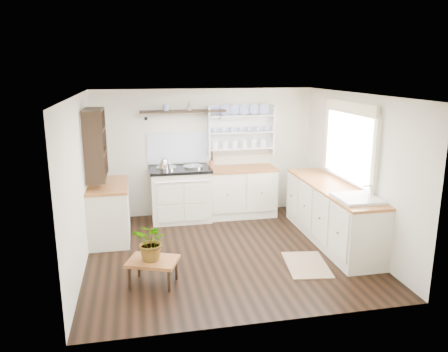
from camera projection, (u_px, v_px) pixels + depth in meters
The scene contains 19 objects.
floor at pixel (226, 252), 6.48m from camera, with size 4.00×3.80×0.01m, color black.
wall_back at pixel (205, 152), 8.01m from camera, with size 4.00×0.02×2.30m, color silver.
wall_right at pixel (356, 170), 6.59m from camera, with size 0.02×3.80×2.30m, color silver.
wall_left at pixel (80, 184), 5.82m from camera, with size 0.02×3.80×2.30m, color silver.
ceiling at pixel (226, 95), 5.93m from camera, with size 4.00×3.80×0.01m, color white.
window at pixel (350, 142), 6.63m from camera, with size 0.08×1.55×1.22m.
aga_cooker at pixel (181, 194), 7.76m from camera, with size 1.06×0.74×0.98m.
back_cabinets at pixel (240, 191), 8.01m from camera, with size 1.27×0.63×0.90m.
right_cabinets at pixel (331, 213), 6.79m from camera, with size 0.62×2.43×0.90m.
belfast_sink at pixel (357, 207), 6.00m from camera, with size 0.55×0.60×0.45m.
left_cabinets at pixel (109, 211), 6.90m from camera, with size 0.62×1.13×0.90m.
plate_rack at pixel (240, 130), 8.01m from camera, with size 1.20×0.22×0.90m.
high_shelf at pixel (183, 112), 7.64m from camera, with size 1.50×0.29×0.16m.
left_shelving at pixel (95, 143), 6.61m from camera, with size 0.28×0.80×1.05m, color black.
kettle at pixel (164, 165), 7.46m from camera, with size 0.18×0.18×0.23m, color silver, non-canonical shape.
utensil_crock at pixel (212, 164), 7.86m from camera, with size 0.11×0.11×0.12m, color #9C5639.
center_table at pixel (153, 263), 5.45m from camera, with size 0.72×0.62×0.33m.
potted_plant at pixel (152, 241), 5.38m from camera, with size 0.44×0.38×0.49m, color #3F7233.
floor_rug at pixel (306, 265), 6.04m from camera, with size 0.55×0.85×0.02m, color #796446.
Camera 1 is at (-1.23, -5.89, 2.65)m, focal length 35.00 mm.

